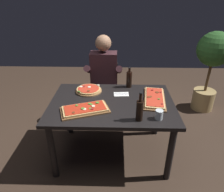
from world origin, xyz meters
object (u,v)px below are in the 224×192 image
object	(u,v)px
diner_chair	(105,89)
seated_diner	(104,77)
pizza_rectangular_left	(154,98)
wine_bottle_dark	(140,110)
pizza_rectangular_front	(85,109)
dining_table	(112,109)
oil_bottle_amber	(129,79)
potted_plant_corner	(212,62)
tumbler_near_camera	(159,115)
pizza_round_far	(89,90)

from	to	relation	value
diner_chair	seated_diner	xyz separation A→B (m)	(0.00, -0.12, 0.26)
pizza_rectangular_left	wine_bottle_dark	world-z (taller)	wine_bottle_dark
pizza_rectangular_front	wine_bottle_dark	distance (m)	0.58
diner_chair	seated_diner	world-z (taller)	seated_diner
dining_table	oil_bottle_amber	size ratio (longest dim) A/B	5.24
wine_bottle_dark	potted_plant_corner	xyz separation A→B (m)	(1.28, 1.49, -0.00)
pizza_rectangular_front	pizza_rectangular_left	distance (m)	0.81
wine_bottle_dark	oil_bottle_amber	bearing A→B (deg)	94.85
dining_table	pizza_rectangular_left	size ratio (longest dim) A/B	2.49
pizza_rectangular_front	tumbler_near_camera	size ratio (longest dim) A/B	5.72
pizza_rectangular_front	wine_bottle_dark	size ratio (longest dim) A/B	1.84
tumbler_near_camera	potted_plant_corner	size ratio (longest dim) A/B	0.07
pizza_round_far	potted_plant_corner	distance (m)	2.05
pizza_rectangular_front	diner_chair	distance (m)	1.10
oil_bottle_amber	diner_chair	xyz separation A→B (m)	(-0.35, 0.45, -0.36)
dining_table	diner_chair	xyz separation A→B (m)	(-0.14, 0.86, -0.16)
diner_chair	potted_plant_corner	distance (m)	1.75
seated_diner	potted_plant_corner	world-z (taller)	seated_diner
diner_chair	potted_plant_corner	world-z (taller)	potted_plant_corner
wine_bottle_dark	diner_chair	world-z (taller)	wine_bottle_dark
pizza_rectangular_front	pizza_round_far	size ratio (longest dim) A/B	1.69
seated_diner	pizza_rectangular_left	bearing A→B (deg)	-46.69
wine_bottle_dark	potted_plant_corner	distance (m)	1.96
wine_bottle_dark	seated_diner	distance (m)	1.17
pizza_rectangular_front	tumbler_near_camera	world-z (taller)	tumbler_near_camera
diner_chair	pizza_rectangular_left	bearing A→B (deg)	-51.38
diner_chair	oil_bottle_amber	bearing A→B (deg)	-51.95
wine_bottle_dark	potted_plant_corner	size ratio (longest dim) A/B	0.23
pizza_round_far	oil_bottle_amber	distance (m)	0.54
dining_table	pizza_rectangular_front	world-z (taller)	pizza_rectangular_front
dining_table	pizza_round_far	size ratio (longest dim) A/B	4.29
pizza_round_far	oil_bottle_amber	bearing A→B (deg)	15.67
dining_table	pizza_rectangular_front	bearing A→B (deg)	-144.29
pizza_rectangular_left	wine_bottle_dark	xyz separation A→B (m)	(-0.22, -0.42, 0.10)
dining_table	diner_chair	world-z (taller)	diner_chair
seated_diner	oil_bottle_amber	bearing A→B (deg)	-43.06
pizza_rectangular_front	diner_chair	xyz separation A→B (m)	(0.14, 1.05, -0.27)
tumbler_near_camera	pizza_rectangular_front	bearing A→B (deg)	170.36
tumbler_near_camera	seated_diner	xyz separation A→B (m)	(-0.61, 1.06, -0.04)
tumbler_near_camera	potted_plant_corner	xyz separation A→B (m)	(1.08, 1.46, 0.07)
pizza_rectangular_left	pizza_round_far	world-z (taller)	same
wine_bottle_dark	pizza_rectangular_front	bearing A→B (deg)	164.75
diner_chair	potted_plant_corner	xyz separation A→B (m)	(1.69, 0.28, 0.37)
oil_bottle_amber	wine_bottle_dark	bearing A→B (deg)	-85.15
pizza_rectangular_front	pizza_rectangular_left	size ratio (longest dim) A/B	0.98
pizza_round_far	oil_bottle_amber	world-z (taller)	oil_bottle_amber
potted_plant_corner	pizza_round_far	bearing A→B (deg)	-154.78
pizza_round_far	tumbler_near_camera	world-z (taller)	tumbler_near_camera
pizza_round_far	oil_bottle_amber	xyz separation A→B (m)	(0.51, 0.14, 0.09)
pizza_rectangular_left	potted_plant_corner	distance (m)	1.51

